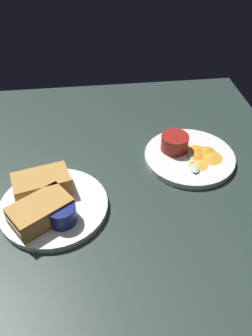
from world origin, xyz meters
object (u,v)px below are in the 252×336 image
(plate_sandwich_main, at_px, (54,206))
(ramekin_dark_sauce, at_px, (62,213))
(sandwich_half_near, at_px, (42,185))
(ramekin_light_gravy, at_px, (175,142))
(spoon_by_dark_ramekin, at_px, (62,202))
(plate_chips_companion, at_px, (189,157))
(sandwich_half_far, at_px, (41,212))
(spoon_by_gravy_ramekin, at_px, (194,166))

(plate_sandwich_main, height_order, ramekin_dark_sauce, ramekin_dark_sauce)
(sandwich_half_near, relative_size, ramekin_light_gravy, 1.95)
(plate_sandwich_main, relative_size, spoon_by_dark_ramekin, 2.55)
(sandwich_half_near, bearing_deg, plate_chips_companion, 14.39)
(plate_sandwich_main, distance_m, sandwich_half_far, 0.06)
(sandwich_half_near, relative_size, plate_chips_companion, 0.60)
(ramekin_dark_sauce, height_order, spoon_by_gravy_ramekin, ramekin_dark_sauce)
(sandwich_half_near, xyz_separation_m, sandwich_half_far, (0.00, -0.08, 0.00))
(spoon_by_gravy_ramekin, bearing_deg, plate_sandwich_main, -166.06)
(sandwich_half_far, distance_m, plate_chips_companion, 0.42)
(ramekin_dark_sauce, bearing_deg, spoon_by_gravy_ramekin, 22.80)
(ramekin_light_gravy, bearing_deg, plate_sandwich_main, -152.28)
(plate_sandwich_main, xyz_separation_m, spoon_by_dark_ramekin, (0.02, 0.00, 0.01))
(plate_sandwich_main, height_order, spoon_by_dark_ramekin, spoon_by_dark_ramekin)
(sandwich_half_far, bearing_deg, plate_chips_companion, 25.41)
(sandwich_half_near, xyz_separation_m, ramekin_light_gravy, (0.35, 0.13, -0.00))
(ramekin_dark_sauce, distance_m, ramekin_light_gravy, 0.37)
(spoon_by_dark_ramekin, distance_m, ramekin_light_gravy, 0.35)
(spoon_by_gravy_ramekin, bearing_deg, sandwich_half_far, -160.97)
(ramekin_dark_sauce, relative_size, spoon_by_gravy_ramekin, 0.65)
(plate_sandwich_main, xyz_separation_m, sandwich_half_far, (-0.02, -0.04, 0.03))
(ramekin_light_gravy, bearing_deg, ramekin_dark_sauce, -143.60)
(spoon_by_dark_ramekin, height_order, plate_chips_companion, spoon_by_dark_ramekin)
(plate_sandwich_main, xyz_separation_m, plate_chips_companion, (0.36, 0.14, 0.00))
(plate_sandwich_main, relative_size, ramekin_dark_sauce, 3.91)
(plate_sandwich_main, relative_size, plate_chips_companion, 1.03)
(plate_sandwich_main, relative_size, ramekin_light_gravy, 3.37)
(plate_sandwich_main, distance_m, spoon_by_gravy_ramekin, 0.37)
(sandwich_half_far, xyz_separation_m, spoon_by_gravy_ramekin, (0.38, 0.13, -0.02))
(ramekin_dark_sauce, bearing_deg, plate_chips_companion, 29.55)
(plate_sandwich_main, bearing_deg, spoon_by_dark_ramekin, 1.72)
(ramekin_dark_sauce, xyz_separation_m, spoon_by_dark_ramekin, (-0.00, 0.05, -0.02))
(sandwich_half_near, bearing_deg, sandwich_half_far, -87.97)
(plate_chips_companion, bearing_deg, plate_sandwich_main, -158.83)
(plate_sandwich_main, bearing_deg, spoon_by_gravy_ramekin, 13.94)
(plate_chips_companion, bearing_deg, sandwich_half_far, -154.59)
(sandwich_half_far, relative_size, ramekin_light_gravy, 2.01)
(plate_chips_companion, xyz_separation_m, ramekin_light_gravy, (-0.04, 0.03, 0.03))
(sandwich_half_near, xyz_separation_m, ramekin_dark_sauce, (0.05, -0.09, -0.00))
(plate_sandwich_main, xyz_separation_m, spoon_by_gravy_ramekin, (0.36, 0.09, 0.01))
(plate_sandwich_main, distance_m, ramekin_dark_sauce, 0.06)
(plate_sandwich_main, relative_size, spoon_by_gravy_ramekin, 2.53)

